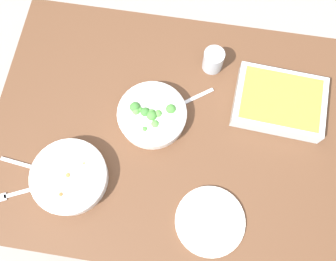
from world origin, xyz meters
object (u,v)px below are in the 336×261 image
object	(u,v)px
stew_bowl	(70,177)
spoon_by_stew	(33,167)
broccoli_bowl	(152,115)
fork_on_table	(16,194)
spoon_by_broccoli	(184,103)
side_plate	(210,221)
drink_cup	(213,61)
baking_dish	(279,101)

from	to	relation	value
stew_bowl	spoon_by_stew	bearing A→B (deg)	173.21
broccoli_bowl	fork_on_table	world-z (taller)	broccoli_bowl
spoon_by_broccoli	side_plate	bearing A→B (deg)	-70.61
broccoli_bowl	drink_cup	xyz separation A→B (m)	(0.18, 0.23, 0.01)
baking_dish	spoon_by_stew	size ratio (longest dim) A/B	1.78
side_plate	fork_on_table	distance (m)	0.63
spoon_by_stew	spoon_by_broccoli	xyz separation A→B (m)	(0.46, 0.30, 0.00)
drink_cup	side_plate	bearing A→B (deg)	-83.89
spoon_by_broccoli	fork_on_table	distance (m)	0.63
stew_bowl	side_plate	distance (m)	0.47
broccoli_bowl	spoon_by_stew	world-z (taller)	broccoli_bowl
baking_dish	spoon_by_broccoli	size ratio (longest dim) A/B	2.04
broccoli_bowl	fork_on_table	distance (m)	0.51
drink_cup	side_plate	xyz separation A→B (m)	(0.06, -0.54, -0.03)
fork_on_table	drink_cup	bearing A→B (deg)	44.28
spoon_by_stew	fork_on_table	distance (m)	0.10
stew_bowl	drink_cup	xyz separation A→B (m)	(0.40, 0.48, 0.01)
side_plate	broccoli_bowl	bearing A→B (deg)	127.08
drink_cup	spoon_by_broccoli	xyz separation A→B (m)	(-0.08, -0.16, -0.03)
broccoli_bowl	drink_cup	size ratio (longest dim) A/B	2.75
broccoli_bowl	baking_dish	world-z (taller)	broccoli_bowl
side_plate	spoon_by_broccoli	bearing A→B (deg)	109.39
baking_dish	fork_on_table	world-z (taller)	baking_dish
stew_bowl	fork_on_table	size ratio (longest dim) A/B	1.45
baking_dish	fork_on_table	size ratio (longest dim) A/B	1.86
broccoli_bowl	fork_on_table	bearing A→B (deg)	-140.24
side_plate	spoon_by_stew	xyz separation A→B (m)	(-0.59, 0.08, -0.00)
stew_bowl	side_plate	world-z (taller)	stew_bowl
fork_on_table	baking_dish	bearing A→B (deg)	28.41
baking_dish	drink_cup	size ratio (longest dim) A/B	3.68
spoon_by_stew	spoon_by_broccoli	world-z (taller)	same
baking_dish	spoon_by_broccoli	world-z (taller)	baking_dish
stew_bowl	spoon_by_stew	world-z (taller)	stew_bowl
drink_cup	fork_on_table	size ratio (longest dim) A/B	0.50
spoon_by_broccoli	broccoli_bowl	bearing A→B (deg)	-144.57
side_plate	spoon_by_broccoli	size ratio (longest dim) A/B	1.43
baking_dish	fork_on_table	xyz separation A→B (m)	(-0.81, -0.44, -0.03)
drink_cup	fork_on_table	bearing A→B (deg)	-135.72
stew_bowl	baking_dish	distance (m)	0.74
drink_cup	fork_on_table	distance (m)	0.79
fork_on_table	side_plate	bearing A→B (deg)	1.00
side_plate	spoon_by_broccoli	distance (m)	0.41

